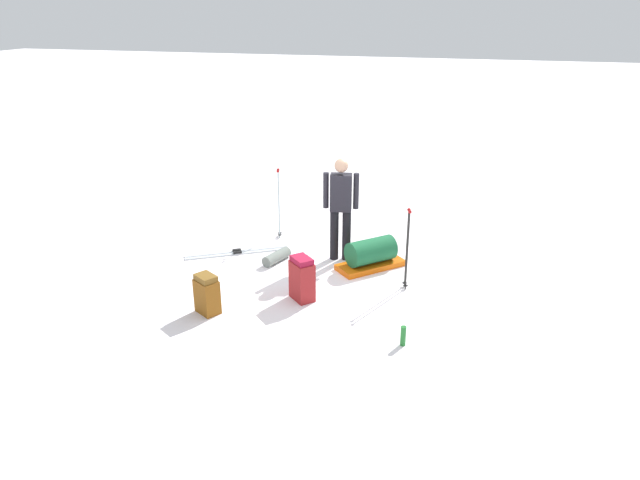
% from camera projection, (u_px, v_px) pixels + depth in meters
% --- Properties ---
extents(ground_plane, '(80.00, 80.00, 0.00)m').
position_uv_depth(ground_plane, '(320.00, 283.00, 8.96)').
color(ground_plane, white).
extents(skier_standing, '(0.28, 0.56, 1.70)m').
position_uv_depth(skier_standing, '(341.00, 204.00, 9.45)').
color(skier_standing, black).
rests_on(skier_standing, ground_plane).
extents(ski_pair_near, '(1.06, 1.59, 0.05)m').
position_uv_depth(ski_pair_near, '(237.00, 252.00, 10.02)').
color(ski_pair_near, silver).
rests_on(ski_pair_near, ground_plane).
extents(backpack_large_dark, '(0.37, 0.40, 0.56)m').
position_uv_depth(backpack_large_dark, '(207.00, 294.00, 8.01)').
color(backpack_large_dark, brown).
rests_on(backpack_large_dark, ground_plane).
extents(backpack_bright, '(0.43, 0.43, 0.65)m').
position_uv_depth(backpack_bright, '(302.00, 279.00, 8.35)').
color(backpack_bright, maroon).
rests_on(backpack_bright, ground_plane).
extents(ski_poles_planted_near, '(0.16, 0.10, 1.27)m').
position_uv_depth(ski_poles_planted_near, '(279.00, 200.00, 10.45)').
color(ski_poles_planted_near, '#A9BDC0').
rests_on(ski_poles_planted_near, ground_plane).
extents(ski_poles_planted_far, '(0.16, 0.10, 1.24)m').
position_uv_depth(ski_poles_planted_far, '(407.00, 245.00, 8.54)').
color(ski_poles_planted_far, black).
rests_on(ski_poles_planted_far, ground_plane).
extents(gear_sled, '(1.09, 1.09, 0.49)m').
position_uv_depth(gear_sled, '(371.00, 255.00, 9.39)').
color(gear_sled, '#E35E0A').
rests_on(gear_sled, ground_plane).
extents(sleeping_mat_rolled, '(0.58, 0.34, 0.18)m').
position_uv_depth(sleeping_mat_rolled, '(277.00, 257.00, 9.65)').
color(sleeping_mat_rolled, slate).
rests_on(sleeping_mat_rolled, ground_plane).
extents(thermos_bottle, '(0.07, 0.07, 0.26)m').
position_uv_depth(thermos_bottle, '(403.00, 336.00, 7.28)').
color(thermos_bottle, '#21732C').
rests_on(thermos_bottle, ground_plane).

